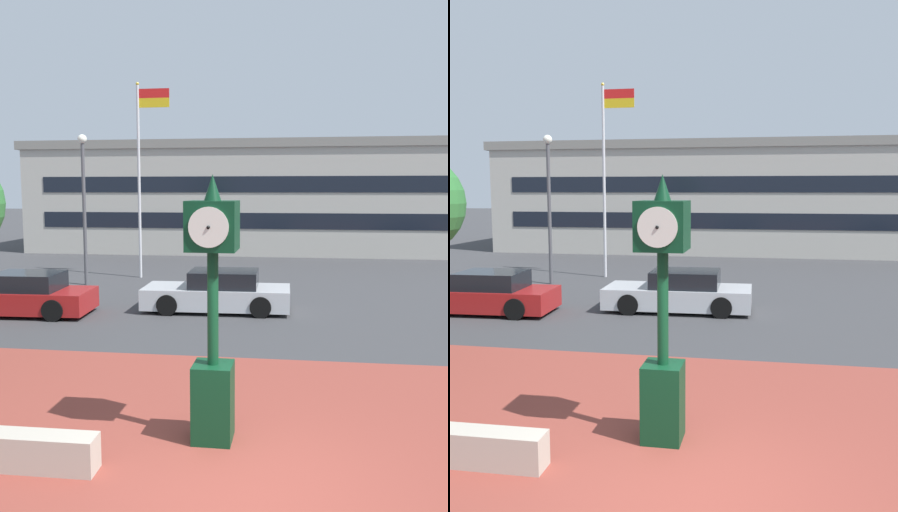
% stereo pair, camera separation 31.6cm
% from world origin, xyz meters
% --- Properties ---
extents(ground_plane, '(200.00, 200.00, 0.00)m').
position_xyz_m(ground_plane, '(0.00, 0.00, 0.00)').
color(ground_plane, '#38383A').
extents(plaza_brick_paving, '(44.00, 9.51, 0.01)m').
position_xyz_m(plaza_brick_paving, '(0.00, 0.76, 0.00)').
color(plaza_brick_paving, brown).
rests_on(plaza_brick_paving, ground).
extents(street_clock, '(0.72, 0.84, 3.99)m').
position_xyz_m(street_clock, '(-0.63, 1.39, 1.95)').
color(street_clock, '#0C381E').
rests_on(street_clock, ground).
extents(car_street_near, '(4.30, 2.00, 1.28)m').
position_xyz_m(car_street_near, '(-7.68, 9.05, 0.57)').
color(car_street_near, maroon).
rests_on(car_street_near, ground).
extents(car_street_far, '(4.59, 1.97, 1.28)m').
position_xyz_m(car_street_far, '(-1.85, 10.32, 0.57)').
color(car_street_far, '#B7BABF').
rests_on(car_street_far, ground).
extents(flagpole_primary, '(1.42, 0.14, 8.25)m').
position_xyz_m(flagpole_primary, '(-6.05, 16.43, 4.72)').
color(flagpole_primary, silver).
rests_on(flagpole_primary, ground).
extents(civic_building, '(28.57, 12.29, 6.63)m').
position_xyz_m(civic_building, '(-1.74, 30.48, 3.33)').
color(civic_building, '#B2ADA3').
rests_on(civic_building, ground).
extents(street_lamp_post, '(0.36, 0.36, 5.92)m').
position_xyz_m(street_lamp_post, '(-7.78, 14.30, 3.67)').
color(street_lamp_post, '#4C4C51').
rests_on(street_lamp_post, ground).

